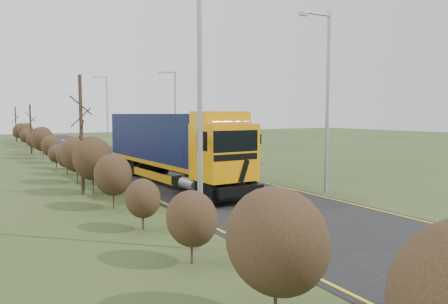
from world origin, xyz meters
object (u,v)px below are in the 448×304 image
object	(u,v)px
car_red_hatchback	(224,155)
car_blue_sedan	(177,145)
streetlight_near	(326,95)
speed_sign	(220,144)
lorry	(173,143)

from	to	relation	value
car_red_hatchback	car_blue_sedan	size ratio (longest dim) A/B	0.90
streetlight_near	speed_sign	size ratio (longest dim) A/B	3.61
streetlight_near	car_red_hatchback	bearing A→B (deg)	80.91
lorry	car_blue_sedan	distance (m)	22.84
car_red_hatchback	streetlight_near	size ratio (longest dim) A/B	0.40
car_blue_sedan	streetlight_near	xyz separation A→B (m)	(-3.46, -27.62, 4.37)
lorry	streetlight_near	bearing A→B (deg)	-53.92
car_red_hatchback	speed_sign	bearing A→B (deg)	54.64
speed_sign	car_red_hatchback	bearing A→B (deg)	53.71
lorry	car_red_hatchback	distance (m)	11.63
lorry	streetlight_near	size ratio (longest dim) A/B	1.67
streetlight_near	speed_sign	distance (m)	13.26
lorry	speed_sign	size ratio (longest dim) A/B	6.02
car_blue_sedan	speed_sign	xyz separation A→B (m)	(-2.64, -14.79, 1.12)
car_red_hatchback	speed_sign	size ratio (longest dim) A/B	1.46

